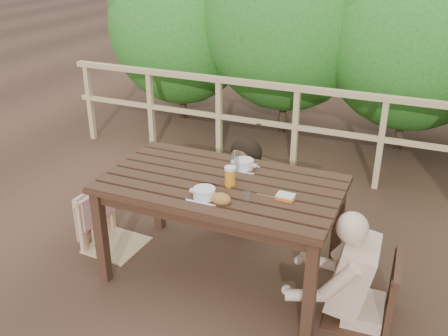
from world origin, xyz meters
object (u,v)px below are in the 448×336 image
at_px(soup_near, 204,194).
at_px(soup_far, 244,165).
at_px(table, 221,230).
at_px(diner_right, 374,237).
at_px(woman, 256,154).
at_px(bottle, 235,166).
at_px(chair_right, 366,259).
at_px(chair_left, 112,199).
at_px(butter_tub, 285,198).
at_px(chair_far, 255,171).
at_px(bread_roll, 221,199).
at_px(beer_glass, 230,177).
at_px(tumbler, 247,198).

relative_size(soup_near, soup_far, 1.02).
relative_size(table, diner_right, 1.30).
relative_size(woman, bottle, 5.38).
relative_size(chair_right, bottle, 3.92).
bearing_deg(soup_near, diner_right, 10.43).
bearing_deg(table, soup_near, -91.36).
bearing_deg(chair_left, butter_tub, -90.25).
bearing_deg(bottle, diner_right, -7.43).
height_order(chair_far, butter_tub, chair_far).
xyz_separation_m(chair_far, bread_roll, (0.19, -1.19, 0.34)).
bearing_deg(chair_left, chair_far, -43.07).
xyz_separation_m(table, bottle, (0.08, 0.07, 0.52)).
bearing_deg(soup_near, beer_glass, 71.09).
height_order(woman, beer_glass, woman).
bearing_deg(soup_near, chair_right, 10.71).
bearing_deg(diner_right, tumbler, 97.00).
height_order(soup_near, tumbler, soup_near).
height_order(table, butter_tub, butter_tub).
relative_size(chair_left, woman, 0.70).
distance_m(table, soup_near, 0.52).
distance_m(table, tumbler, 0.56).
relative_size(woman, diner_right, 0.99).
bearing_deg(chair_left, diner_right, -89.11).
distance_m(table, chair_left, 0.99).
bearing_deg(bottle, table, -139.51).
bearing_deg(beer_glass, chair_right, -2.45).
bearing_deg(beer_glass, butter_tub, -7.23).
relative_size(chair_far, woman, 0.76).
distance_m(chair_left, soup_near, 1.08).
height_order(soup_near, butter_tub, soup_near).
distance_m(chair_right, bread_roll, 1.05).
distance_m(chair_far, soup_far, 0.71).
height_order(woman, soup_near, woman).
xyz_separation_m(table, soup_far, (0.07, 0.28, 0.44)).
relative_size(chair_left, soup_near, 3.58).
bearing_deg(chair_left, beer_glass, -88.48).
bearing_deg(beer_glass, tumbler, -42.71).
relative_size(diner_right, soup_far, 5.28).
xyz_separation_m(chair_far, butter_tub, (0.57, -0.98, 0.33)).
relative_size(soup_near, tumbler, 3.10).
bearing_deg(bottle, tumbler, -54.04).
bearing_deg(chair_left, tumbler, -96.63).
distance_m(table, butter_tub, 0.67).
height_order(woman, butter_tub, woman).
height_order(soup_far, tumbler, same).
distance_m(bread_roll, bottle, 0.37).
height_order(chair_far, tumbler, chair_far).
bearing_deg(tumbler, bottle, 125.96).
relative_size(soup_near, beer_glass, 1.66).
bearing_deg(woman, soup_far, 113.37).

